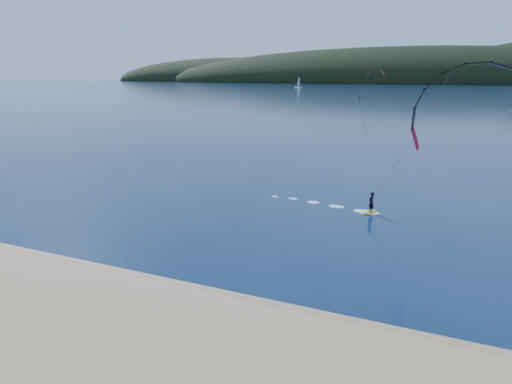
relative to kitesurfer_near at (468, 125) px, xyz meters
The scene contains 6 objects.
ground 26.00m from the kitesurfer_near, 124.46° to the right, with size 1800.00×1800.00×0.00m, color #071D38.
wet_sand 22.67m from the kitesurfer_near, 131.45° to the right, with size 220.00×2.50×0.10m.
headland 725.27m from the kitesurfer_near, 91.04° to the left, with size 1200.00×310.00×140.00m.
kitesurfer_near is the anchor object (origin of this frame).
kitesurfer_far 189.31m from the kitesurfer_near, 99.99° to the left, with size 12.67×5.90×13.65m.
sailboat 401.19m from the kitesurfer_near, 109.26° to the left, with size 7.75×4.91×10.80m.
Camera 1 is at (11.98, -14.54, 12.26)m, focal length 30.26 mm.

